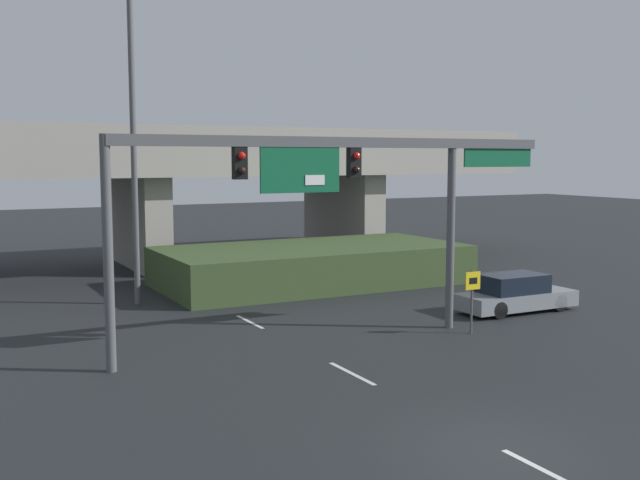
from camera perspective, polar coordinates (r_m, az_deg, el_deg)
The scene contains 8 objects.
ground_plane at distance 16.24m, azimuth 13.31°, elevation -15.07°, with size 160.00×160.00×0.00m, color black.
lane_markings at distance 27.14m, azimuth -5.37°, elevation -6.22°, with size 0.14×31.60×0.01m.
signal_gantry at distance 23.32m, azimuth 0.98°, elevation 4.72°, with size 15.25×0.44×6.51m.
speed_limit_sign at distance 25.51m, azimuth 11.52°, elevation -3.92°, with size 0.60×0.11×2.15m.
highway_light_pole_near at distance 30.67m, azimuth -14.12°, elevation 10.56°, with size 0.70×0.36×15.75m.
overpass_bridge at distance 41.05m, azimuth -13.63°, elevation 5.11°, with size 44.03×9.58×7.44m.
grass_embankment at distance 34.89m, azimuth -0.62°, elevation -1.92°, with size 13.96×6.88×1.78m.
parked_sedan_near_right at distance 29.64m, azimuth 14.62°, elevation -4.02°, with size 4.79×1.82×1.45m.
Camera 1 is at (-10.04, -11.34, 5.87)m, focal length 42.00 mm.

